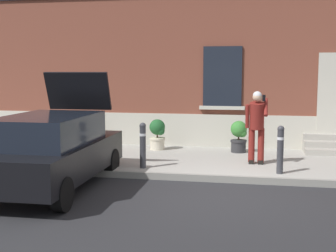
{
  "coord_description": "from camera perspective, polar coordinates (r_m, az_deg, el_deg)",
  "views": [
    {
      "loc": [
        0.76,
        -8.69,
        2.37
      ],
      "look_at": [
        -1.23,
        1.6,
        1.1
      ],
      "focal_mm": 49.19,
      "sensor_mm": 36.0,
      "label": 1
    }
  ],
  "objects": [
    {
      "name": "ground_plane",
      "position": [
        9.03,
        5.78,
        -8.33
      ],
      "size": [
        80.0,
        80.0,
        0.0
      ],
      "primitive_type": "plane",
      "color": "#232326"
    },
    {
      "name": "hatchback_car_black",
      "position": [
        9.45,
        -14.21,
        -2.87
      ],
      "size": [
        1.83,
        4.08,
        2.34
      ],
      "color": "black",
      "rests_on": "ground"
    },
    {
      "name": "planter_cream",
      "position": [
        12.9,
        -1.31,
        -0.95
      ],
      "size": [
        0.44,
        0.44,
        0.86
      ],
      "color": "beige",
      "rests_on": "sidewalk"
    },
    {
      "name": "building_facade",
      "position": [
        14.06,
        7.99,
        12.39
      ],
      "size": [
        24.0,
        1.52,
        7.5
      ],
      "color": "brown",
      "rests_on": "ground"
    },
    {
      "name": "sidewalk",
      "position": [
        11.74,
        7.02,
        -4.42
      ],
      "size": [
        24.0,
        3.6,
        0.15
      ],
      "primitive_type": "cube",
      "color": "#99968E",
      "rests_on": "ground"
    },
    {
      "name": "planter_terracotta",
      "position": [
        13.97,
        -10.02,
        -0.45
      ],
      "size": [
        0.44,
        0.44,
        0.86
      ],
      "color": "#B25B38",
      "rests_on": "sidewalk"
    },
    {
      "name": "person_on_phone",
      "position": [
        11.01,
        10.93,
        0.41
      ],
      "size": [
        0.51,
        0.51,
        1.74
      ],
      "rotation": [
        0.0,
        0.0,
        0.08
      ],
      "color": "maroon",
      "rests_on": "sidewalk"
    },
    {
      "name": "bollard_near_person",
      "position": [
        10.18,
        13.75,
        -2.65
      ],
      "size": [
        0.15,
        0.15,
        1.04
      ],
      "color": "#333338",
      "rests_on": "sidewalk"
    },
    {
      "name": "planter_charcoal",
      "position": [
        12.64,
        8.79,
        -1.2
      ],
      "size": [
        0.44,
        0.44,
        0.86
      ],
      "color": "#2D2D30",
      "rests_on": "sidewalk"
    },
    {
      "name": "curb_edge",
      "position": [
        9.92,
        6.28,
        -6.5
      ],
      "size": [
        24.0,
        0.12,
        0.15
      ],
      "primitive_type": "cube",
      "color": "gray",
      "rests_on": "ground"
    },
    {
      "name": "bollard_far_left",
      "position": [
        10.48,
        -3.14,
        -2.19
      ],
      "size": [
        0.15,
        0.15,
        1.04
      ],
      "color": "#333338",
      "rests_on": "sidewalk"
    }
  ]
}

